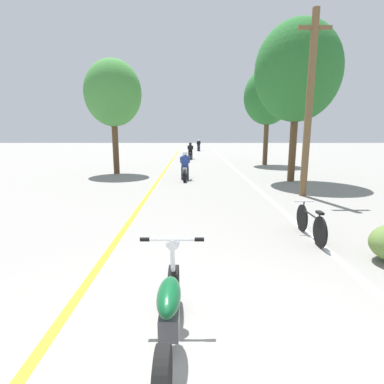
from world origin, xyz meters
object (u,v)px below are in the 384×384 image
object	(u,v)px
motorcycle_rider_mid	(190,153)
bicycle_parked	(311,223)
motorcycle_foreground	(169,313)
motorcycle_rider_lead	(185,169)
utility_pole	(309,104)
roadside_tree_left	(113,94)
motorcycle_rider_far	(199,146)
roadside_tree_right_near	(298,72)
roadside_tree_right_far	(268,97)

from	to	relation	value
motorcycle_rider_mid	bicycle_parked	bearing A→B (deg)	-82.05
motorcycle_foreground	motorcycle_rider_lead	xyz separation A→B (m)	(-0.10, 11.48, 0.09)
utility_pole	bicycle_parked	bearing A→B (deg)	-108.18
roadside_tree_left	motorcycle_rider_far	distance (m)	20.79
utility_pole	roadside_tree_left	xyz separation A→B (m)	(-8.15, 5.86, 1.05)
roadside_tree_right_near	motorcycle_foreground	xyz separation A→B (m)	(-4.85, -11.05, -4.39)
roadside_tree_right_near	roadside_tree_left	xyz separation A→B (m)	(-8.77, 2.59, -0.60)
utility_pole	roadside_tree_right_far	bearing A→B (deg)	83.95
motorcycle_foreground	motorcycle_rider_mid	bearing A→B (deg)	89.77
motorcycle_rider_mid	bicycle_parked	size ratio (longest dim) A/B	1.27
utility_pole	motorcycle_foreground	size ratio (longest dim) A/B	2.97
roadside_tree_right_near	motorcycle_rider_lead	world-z (taller)	roadside_tree_right_near
roadside_tree_right_near	roadside_tree_left	world-z (taller)	roadside_tree_right_near
roadside_tree_right_far	bicycle_parked	distance (m)	15.55
roadside_tree_right_far	roadside_tree_right_near	bearing A→B (deg)	-93.82
utility_pole	motorcycle_rider_far	distance (m)	26.04
motorcycle_rider_lead	motorcycle_rider_mid	xyz separation A→B (m)	(0.20, 11.05, 0.01)
motorcycle_foreground	motorcycle_rider_lead	distance (m)	11.48
motorcycle_rider_lead	motorcycle_rider_far	world-z (taller)	motorcycle_rider_far
utility_pole	motorcycle_rider_far	world-z (taller)	utility_pole
motorcycle_rider_mid	roadside_tree_right_far	bearing A→B (deg)	-40.22
motorcycle_foreground	motorcycle_rider_far	world-z (taller)	motorcycle_rider_far
utility_pole	roadside_tree_right_far	size ratio (longest dim) A/B	0.96
motorcycle_foreground	roadside_tree_right_far	bearing A→B (deg)	73.64
motorcycle_rider_mid	motorcycle_rider_far	xyz separation A→B (m)	(0.94, 10.97, 0.00)
roadside_tree_left	motorcycle_foreground	xyz separation A→B (m)	(3.93, -13.65, -3.79)
roadside_tree_right_far	motorcycle_rider_far	xyz separation A→B (m)	(-4.29, 15.39, -4.00)
roadside_tree_right_near	roadside_tree_right_far	bearing A→B (deg)	86.18
roadside_tree_right_near	bicycle_parked	bearing A→B (deg)	-105.11
motorcycle_rider_lead	motorcycle_rider_far	xyz separation A→B (m)	(1.13, 22.02, 0.01)
roadside_tree_left	motorcycle_rider_far	size ratio (longest dim) A/B	3.00
roadside_tree_right_far	motorcycle_rider_mid	distance (m)	7.93
roadside_tree_right_far	motorcycle_foreground	size ratio (longest dim) A/B	3.09
roadside_tree_right_near	roadside_tree_left	distance (m)	9.17
utility_pole	bicycle_parked	distance (m)	5.46
bicycle_parked	roadside_tree_right_far	bearing A→B (deg)	80.20
motorcycle_rider_lead	roadside_tree_right_near	bearing A→B (deg)	-4.97
motorcycle_rider_mid	motorcycle_rider_far	bearing A→B (deg)	85.12
roadside_tree_left	motorcycle_foreground	size ratio (longest dim) A/B	2.88
roadside_tree_right_far	motorcycle_rider_lead	distance (m)	9.46
roadside_tree_right_near	motorcycle_rider_lead	distance (m)	6.57
roadside_tree_right_near	motorcycle_rider_mid	bearing A→B (deg)	112.50
roadside_tree_right_far	motorcycle_rider_far	bearing A→B (deg)	105.57
roadside_tree_right_near	roadside_tree_right_far	xyz separation A→B (m)	(0.47, 7.06, -0.29)
roadside_tree_right_far	motorcycle_rider_lead	size ratio (longest dim) A/B	3.17
motorcycle_rider_lead	motorcycle_rider_mid	distance (m)	11.05
roadside_tree_right_far	motorcycle_foreground	xyz separation A→B (m)	(-5.32, -18.11, -4.10)
roadside_tree_right_far	motorcycle_rider_mid	bearing A→B (deg)	139.78
roadside_tree_right_near	bicycle_parked	size ratio (longest dim) A/B	4.35
roadside_tree_left	motorcycle_rider_mid	xyz separation A→B (m)	(4.02, 8.88, -3.69)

